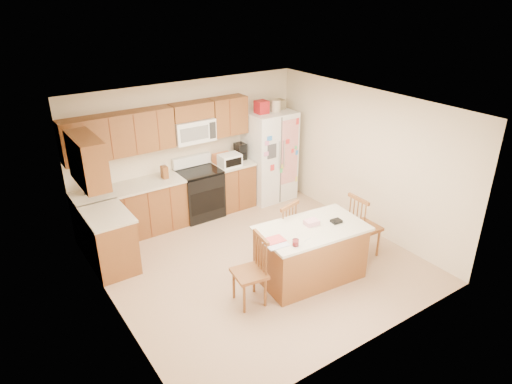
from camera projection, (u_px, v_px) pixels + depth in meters
ground at (258, 261)px, 7.29m from camera, size 4.50×4.50×0.00m
room_shell at (258, 178)px, 6.69m from camera, size 4.60×4.60×2.52m
cabinetry at (151, 185)px, 7.76m from camera, size 3.36×1.56×2.15m
stove at (199, 192)px, 8.55m from camera, size 0.76×0.65×1.13m
refrigerator at (270, 155)px, 9.12m from camera, size 0.90×0.79×2.04m
island at (310, 252)px, 6.73m from camera, size 1.69×1.06×0.95m
windsor_chair_left at (251, 272)px, 6.18m from camera, size 0.48×0.49×1.02m
windsor_chair_back at (281, 233)px, 7.15m from camera, size 0.54×0.52×1.03m
windsor_chair_right at (363, 227)px, 7.28m from camera, size 0.45×0.47×1.06m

